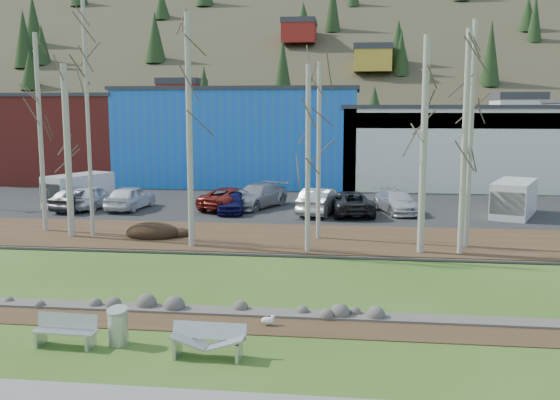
# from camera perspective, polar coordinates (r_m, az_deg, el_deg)

# --- Properties ---
(ground) EXTENTS (200.00, 200.00, 0.00)m
(ground) POSITION_cam_1_polar(r_m,az_deg,el_deg) (17.69, -6.82, -13.41)
(ground) COLOR #335218
(ground) RESTS_ON ground
(dirt_strip) EXTENTS (80.00, 1.80, 0.03)m
(dirt_strip) POSITION_cam_1_polar(r_m,az_deg,el_deg) (19.60, -5.34, -11.13)
(dirt_strip) COLOR #382616
(dirt_strip) RESTS_ON ground
(near_bank_rocks) EXTENTS (80.00, 0.80, 0.50)m
(near_bank_rocks) POSITION_cam_1_polar(r_m,az_deg,el_deg) (20.53, -4.73, -10.25)
(near_bank_rocks) COLOR #47423D
(near_bank_rocks) RESTS_ON ground
(river) EXTENTS (80.00, 8.00, 0.90)m
(river) POSITION_cam_1_polar(r_m,az_deg,el_deg) (24.38, -2.77, -7.21)
(river) COLOR #121F31
(river) RESTS_ON ground
(far_bank_rocks) EXTENTS (80.00, 0.80, 0.46)m
(far_bank_rocks) POSITION_cam_1_polar(r_m,az_deg,el_deg) (28.30, -1.36, -4.99)
(far_bank_rocks) COLOR #47423D
(far_bank_rocks) RESTS_ON ground
(far_bank) EXTENTS (80.00, 7.00, 0.15)m
(far_bank) POSITION_cam_1_polar(r_m,az_deg,el_deg) (31.38, -0.52, -3.52)
(far_bank) COLOR #382616
(far_bank) RESTS_ON ground
(parking_lot) EXTENTS (80.00, 14.00, 0.14)m
(parking_lot) POSITION_cam_1_polar(r_m,az_deg,el_deg) (41.64, 1.37, -0.56)
(parking_lot) COLOR black
(parking_lot) RESTS_ON ground
(building_brick) EXTENTS (16.32, 12.24, 7.80)m
(building_brick) POSITION_cam_1_polar(r_m,az_deg,el_deg) (61.72, -20.12, 5.44)
(building_brick) COLOR #9C322C
(building_brick) RESTS_ON ground
(building_blue) EXTENTS (20.40, 12.24, 8.30)m
(building_blue) POSITION_cam_1_polar(r_m,az_deg,el_deg) (55.89, -3.37, 5.93)
(building_blue) COLOR blue
(building_blue) RESTS_ON ground
(building_white) EXTENTS (18.36, 12.24, 6.80)m
(building_white) POSITION_cam_1_polar(r_m,az_deg,el_deg) (55.59, 15.29, 4.87)
(building_white) COLOR silver
(building_white) RESTS_ON ground
(hillside) EXTENTS (160.00, 72.00, 35.00)m
(hillside) POSITION_cam_1_polar(r_m,az_deg,el_deg) (100.61, 4.81, 14.63)
(hillside) COLOR #373322
(hillside) RESTS_ON ground
(bench_intact) EXTENTS (1.81, 0.63, 0.89)m
(bench_intact) POSITION_cam_1_polar(r_m,az_deg,el_deg) (18.62, -18.97, -11.22)
(bench_intact) COLOR #B2B5B7
(bench_intact) RESTS_ON ground
(bench_damaged) EXTENTS (2.02, 0.71, 0.89)m
(bench_damaged) POSITION_cam_1_polar(r_m,az_deg,el_deg) (17.04, -6.56, -12.66)
(bench_damaged) COLOR #B2B5B7
(bench_damaged) RESTS_ON ground
(litter_bin) EXTENTS (0.64, 0.64, 0.97)m
(litter_bin) POSITION_cam_1_polar(r_m,az_deg,el_deg) (18.30, -14.59, -11.26)
(litter_bin) COLOR #B2B5B7
(litter_bin) RESTS_ON ground
(seagull) EXTENTS (0.46, 0.24, 0.34)m
(seagull) POSITION_cam_1_polar(r_m,az_deg,el_deg) (19.24, -1.11, -10.93)
(seagull) COLOR gold
(seagull) RESTS_ON ground
(dirt_mound) EXTENTS (2.70, 1.90, 0.53)m
(dirt_mound) POSITION_cam_1_polar(r_m,az_deg,el_deg) (32.04, -11.57, -2.82)
(dirt_mound) COLOR black
(dirt_mound) RESTS_ON far_bank
(birch_0) EXTENTS (0.24, 0.24, 10.21)m
(birch_0) POSITION_cam_1_polar(r_m,az_deg,el_deg) (34.75, -21.07, 5.70)
(birch_0) COLOR #B5B1A3
(birch_0) RESTS_ON far_bank
(birch_1) EXTENTS (0.19, 0.19, 11.92)m
(birch_1) POSITION_cam_1_polar(r_m,az_deg,el_deg) (32.61, -17.17, 7.25)
(birch_1) COLOR #B5B1A3
(birch_1) RESTS_ON far_bank
(birch_2) EXTENTS (0.32, 0.32, 8.55)m
(birch_2) POSITION_cam_1_polar(r_m,az_deg,el_deg) (32.72, -18.84, 4.22)
(birch_2) COLOR #B5B1A3
(birch_2) RESTS_ON far_bank
(birch_3) EXTENTS (0.27, 0.27, 10.64)m
(birch_3) POSITION_cam_1_polar(r_m,az_deg,el_deg) (28.98, -8.28, 6.17)
(birch_3) COLOR #B5B1A3
(birch_3) RESTS_ON far_bank
(birch_4) EXTENTS (0.21, 0.21, 8.60)m
(birch_4) POSITION_cam_1_polar(r_m,az_deg,el_deg) (30.58, 3.57, 4.44)
(birch_4) COLOR #B5B1A3
(birch_4) RESTS_ON far_bank
(birch_5) EXTENTS (0.22, 0.22, 8.31)m
(birch_5) POSITION_cam_1_polar(r_m,az_deg,el_deg) (27.73, 2.57, 3.74)
(birch_5) COLOR #B5B1A3
(birch_5) RESTS_ON far_bank
(birch_6) EXTENTS (0.31, 0.31, 9.52)m
(birch_6) POSITION_cam_1_polar(r_m,az_deg,el_deg) (28.15, 13.01, 4.84)
(birch_6) COLOR #B5B1A3
(birch_6) RESTS_ON far_bank
(birch_7) EXTENTS (0.27, 0.27, 9.76)m
(birch_7) POSITION_cam_1_polar(r_m,az_deg,el_deg) (28.38, 16.53, 4.98)
(birch_7) COLOR #B5B1A3
(birch_7) RESTS_ON far_bank
(birch_8) EXTENTS (0.24, 0.24, 10.33)m
(birch_8) POSITION_cam_1_polar(r_m,az_deg,el_deg) (29.90, 17.02, 5.66)
(birch_8) COLOR #B5B1A3
(birch_8) RESTS_ON far_bank
(car_0) EXTENTS (2.28, 4.67, 1.54)m
(car_0) POSITION_cam_1_polar(r_m,az_deg,el_deg) (41.84, -16.87, 0.29)
(car_0) COLOR white
(car_0) RESTS_ON parking_lot
(car_1) EXTENTS (2.20, 4.28, 1.35)m
(car_1) POSITION_cam_1_polar(r_m,az_deg,el_deg) (41.33, -17.95, 0.01)
(car_1) COLOR black
(car_1) RESTS_ON parking_lot
(car_2) EXTENTS (4.16, 5.67, 1.43)m
(car_2) POSITION_cam_1_polar(r_m,az_deg,el_deg) (39.88, -4.38, 0.17)
(car_2) COLOR maroon
(car_2) RESTS_ON parking_lot
(car_3) EXTENTS (4.09, 5.70, 1.53)m
(car_3) POSITION_cam_1_polar(r_m,az_deg,el_deg) (40.49, -2.12, 0.38)
(car_3) COLOR gray
(car_3) RESTS_ON parking_lot
(car_4) EXTENTS (1.94, 4.02, 1.32)m
(car_4) POSITION_cam_1_polar(r_m,az_deg,el_deg) (38.60, -4.40, -0.19)
(car_4) COLOR #111047
(car_4) RESTS_ON parking_lot
(car_5) EXTENTS (2.59, 5.12, 1.61)m
(car_5) POSITION_cam_1_polar(r_m,az_deg,el_deg) (38.04, 3.66, -0.09)
(car_5) COLOR #ACACAE
(car_5) RESTS_ON parking_lot
(car_6) EXTENTS (3.26, 5.53, 1.44)m
(car_6) POSITION_cam_1_polar(r_m,az_deg,el_deg) (38.11, 6.40, -0.24)
(car_6) COLOR black
(car_6) RESTS_ON parking_lot
(car_7) EXTENTS (3.21, 5.07, 1.37)m
(car_7) POSITION_cam_1_polar(r_m,az_deg,el_deg) (39.12, 10.63, -0.16)
(car_7) COLOR silver
(car_7) RESTS_ON parking_lot
(car_8) EXTENTS (2.28, 4.67, 1.54)m
(car_8) POSITION_cam_1_polar(r_m,az_deg,el_deg) (40.86, -13.53, 0.23)
(car_8) COLOR white
(car_8) RESTS_ON parking_lot
(van_white) EXTENTS (3.68, 5.22, 2.11)m
(van_white) POSITION_cam_1_polar(r_m,az_deg,el_deg) (39.68, 20.56, 0.10)
(van_white) COLOR white
(van_white) RESTS_ON parking_lot
(van_grey) EXTENTS (3.63, 5.07, 2.05)m
(van_grey) POSITION_cam_1_polar(r_m,az_deg,el_deg) (43.54, -18.12, 0.88)
(van_grey) COLOR silver
(van_grey) RESTS_ON parking_lot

